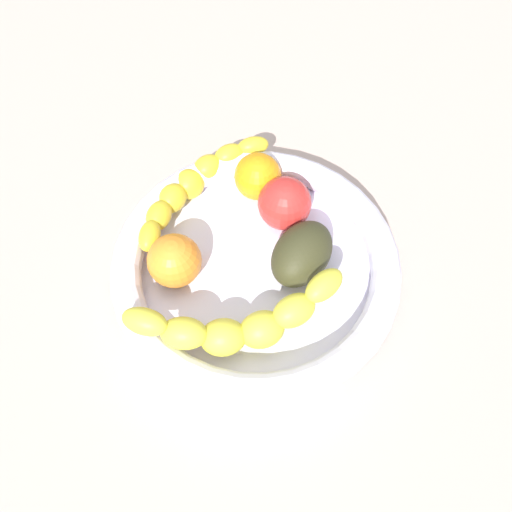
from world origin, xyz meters
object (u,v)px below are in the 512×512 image
orange_mid_left (258,176)px  tomato_red (285,203)px  fruit_bowl (256,265)px  banana_draped_left (240,323)px  banana_draped_right (194,184)px  avocado_dark (302,257)px  orange_front (175,258)px

orange_mid_left → tomato_red: tomato_red is taller
fruit_bowl → banana_draped_left: size_ratio=1.38×
fruit_bowl → banana_draped_right: 13.21cm
banana_draped_right → tomato_red: bearing=-111.5°
avocado_dark → fruit_bowl: bearing=84.9°
fruit_bowl → tomato_red: 8.24cm
banana_draped_right → orange_mid_left: orange_mid_left is taller
fruit_bowl → banana_draped_left: (-8.22, 2.24, 2.63)cm
banana_draped_left → orange_front: 10.98cm
banana_draped_left → orange_mid_left: size_ratio=4.03×
banana_draped_left → avocado_dark: banana_draped_left is taller
orange_mid_left → avocado_dark: same height
banana_draped_right → orange_front: orange_front is taller
fruit_bowl → banana_draped_right: bearing=31.7°
orange_front → tomato_red: 14.51cm
banana_draped_left → banana_draped_right: bearing=13.5°
fruit_bowl → banana_draped_left: banana_draped_left is taller
banana_draped_right → avocado_dark: (-11.62, -12.05, 0.40)cm
orange_mid_left → tomato_red: size_ratio=0.92×
banana_draped_right → orange_mid_left: (0.34, -7.93, 0.43)cm
fruit_bowl → tomato_red: size_ratio=5.10×
banana_draped_right → avocado_dark: size_ratio=1.91×
banana_draped_left → tomato_red: 16.34cm
banana_draped_right → orange_front: (-10.80, 2.17, 0.54)cm
orange_front → avocado_dark: bearing=-93.3°
banana_draped_right → orange_front: size_ratio=2.74×
orange_mid_left → banana_draped_left: bearing=170.6°
tomato_red → avocado_dark: (-7.37, -1.27, -0.30)cm
banana_draped_right → orange_front: bearing=168.6°
banana_draped_right → orange_front: 11.02cm
fruit_bowl → orange_mid_left: (11.51, -1.04, 1.95)cm
banana_draped_left → avocado_dark: bearing=-43.6°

